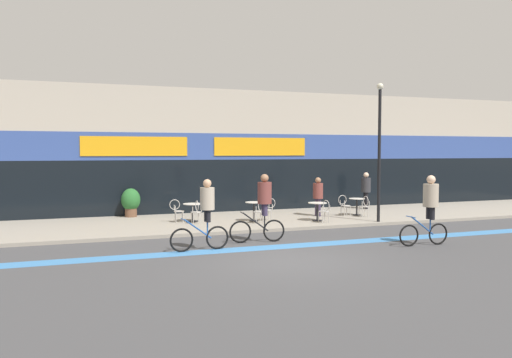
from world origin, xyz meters
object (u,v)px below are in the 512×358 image
(cafe_chair_0_near, at_px, (196,210))
(cafe_chair_1_side, at_px, (268,208))
(cyclist_1, at_px, (429,204))
(bistro_table_3, at_px, (357,203))
(cafe_chair_3_near, at_px, (365,205))
(cafe_chair_1_near, at_px, (259,210))
(cafe_chair_3_side, at_px, (344,204))
(bistro_table_0, at_px, (193,209))
(pedestrian_far_end, at_px, (366,187))
(bistro_table_2, at_px, (317,208))
(planter_pot, at_px, (131,201))
(cafe_chair_0_side, at_px, (177,209))
(pedestrian_near_end, at_px, (318,193))
(lamp_post, at_px, (379,143))
(cafe_chair_2_near, at_px, (325,210))
(cyclist_0, at_px, (263,203))
(cyclist_2, at_px, (205,210))
(bistro_table_1, at_px, (254,208))

(cafe_chair_0_near, xyz_separation_m, cafe_chair_1_side, (2.93, -0.09, 0.00))
(cafe_chair_1_side, relative_size, cyclist_1, 0.42)
(bistro_table_3, height_order, cafe_chair_3_near, cafe_chair_3_near)
(cafe_chair_1_near, relative_size, cafe_chair_3_side, 1.00)
(bistro_table_0, xyz_separation_m, cafe_chair_3_near, (7.16, -1.07, 0.00))
(pedestrian_far_end, bearing_deg, bistro_table_2, -134.02)
(bistro_table_3, bearing_deg, bistro_table_2, -157.50)
(bistro_table_3, xyz_separation_m, cafe_chair_3_near, (-0.00, -0.63, -0.01))
(cafe_chair_3_near, bearing_deg, planter_pot, 71.55)
(bistro_table_0, height_order, cafe_chair_0_side, cafe_chair_0_side)
(cafe_chair_3_near, distance_m, pedestrian_near_end, 2.02)
(lamp_post, height_order, pedestrian_far_end, lamp_post)
(bistro_table_0, height_order, cafe_chair_1_side, cafe_chair_1_side)
(cafe_chair_2_near, bearing_deg, cyclist_0, 117.94)
(cafe_chair_1_near, height_order, cafe_chair_2_near, same)
(bistro_table_3, height_order, cafe_chair_1_near, cafe_chair_1_near)
(cafe_chair_1_near, xyz_separation_m, cafe_chair_2_near, (2.45, -0.72, 0.00))
(cafe_chair_0_side, bearing_deg, bistro_table_0, 3.57)
(bistro_table_3, bearing_deg, cafe_chair_2_near, -145.94)
(cafe_chair_0_side, xyz_separation_m, cafe_chair_1_near, (2.94, -1.35, 0.00))
(bistro_table_0, bearing_deg, bistro_table_2, -16.83)
(cafe_chair_1_side, relative_size, cafe_chair_3_side, 1.00)
(cafe_chair_1_near, height_order, pedestrian_near_end, pedestrian_near_end)
(bistro_table_0, relative_size, bistro_table_2, 1.04)
(cafe_chair_0_near, xyz_separation_m, cyclist_0, (1.28, -3.88, 0.62))
(cyclist_2, xyz_separation_m, pedestrian_near_end, (6.18, 5.03, -0.08))
(cafe_chair_2_near, distance_m, cyclist_0, 4.29)
(pedestrian_far_end, bearing_deg, planter_pot, -173.98)
(cyclist_1, bearing_deg, cafe_chair_3_side, -92.45)
(bistro_table_2, distance_m, cafe_chair_1_side, 1.96)
(cafe_chair_0_near, bearing_deg, lamp_post, -106.71)
(cafe_chair_0_near, height_order, lamp_post, lamp_post)
(bistro_table_0, distance_m, pedestrian_far_end, 8.99)
(bistro_table_3, xyz_separation_m, pedestrian_far_end, (1.67, 1.97, 0.52))
(cyclist_2, bearing_deg, pedestrian_far_end, -148.50)
(cafe_chair_3_near, height_order, lamp_post, lamp_post)
(cyclist_0, bearing_deg, pedestrian_near_end, -127.86)
(planter_pot, distance_m, pedestrian_near_end, 7.99)
(cafe_chair_1_side, distance_m, cyclist_1, 6.74)
(cafe_chair_3_side, xyz_separation_m, pedestrian_near_end, (-1.12, 0.29, 0.47))
(lamp_post, distance_m, cyclist_1, 4.76)
(lamp_post, bearing_deg, cafe_chair_3_side, 100.36)
(lamp_post, bearing_deg, bistro_table_1, 159.00)
(cafe_chair_1_near, height_order, planter_pot, planter_pot)
(cafe_chair_3_near, xyz_separation_m, cyclist_0, (-5.88, -3.44, 0.62))
(bistro_table_3, bearing_deg, cafe_chair_3_side, -179.67)
(cafe_chair_2_near, bearing_deg, cafe_chair_3_near, -74.50)
(cyclist_0, distance_m, pedestrian_near_end, 6.00)
(bistro_table_0, relative_size, cyclist_0, 0.35)
(bistro_table_0, height_order, bistro_table_2, bistro_table_2)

